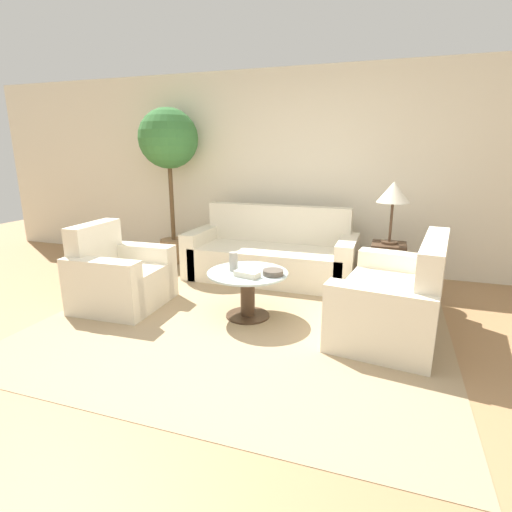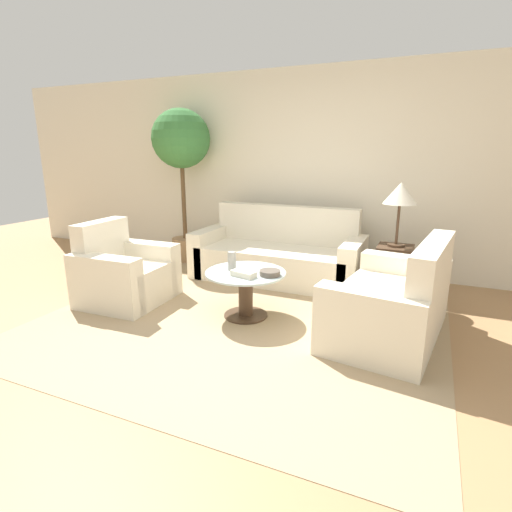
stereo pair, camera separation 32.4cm
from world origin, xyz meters
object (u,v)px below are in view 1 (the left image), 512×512
object	(u,v)px
sofa_main	(272,256)
armchair	(118,279)
bowl	(273,273)
coffee_table	(248,288)
book_stack	(247,274)
potted_plant	(169,149)
vase	(233,262)
table_lamp	(394,194)
loveseat	(399,302)

from	to	relation	value
sofa_main	armchair	xyz separation A→B (m)	(-1.25, -1.42, -0.00)
bowl	coffee_table	bearing A→B (deg)	176.14
bowl	book_stack	distance (m)	0.25
coffee_table	potted_plant	size ratio (longest dim) A/B	0.36
vase	sofa_main	bearing A→B (deg)	89.87
sofa_main	book_stack	size ratio (longest dim) A/B	8.33
coffee_table	bowl	bearing A→B (deg)	-3.86
sofa_main	armchair	world-z (taller)	sofa_main
vase	book_stack	distance (m)	0.24
table_lamp	book_stack	bearing A→B (deg)	-133.54
sofa_main	bowl	world-z (taller)	sofa_main
table_lamp	potted_plant	world-z (taller)	potted_plant
bowl	vase	bearing A→B (deg)	178.67
armchair	vase	size ratio (longest dim) A/B	4.91
armchair	book_stack	distance (m)	1.45
book_stack	sofa_main	bearing A→B (deg)	110.74
vase	bowl	world-z (taller)	vase
sofa_main	loveseat	world-z (taller)	sofa_main
sofa_main	table_lamp	xyz separation A→B (m)	(1.39, -0.17, 0.84)
bowl	armchair	bearing A→B (deg)	-176.03
armchair	table_lamp	bearing A→B (deg)	-66.64
sofa_main	table_lamp	world-z (taller)	table_lamp
bowl	sofa_main	bearing A→B (deg)	106.73
book_stack	potted_plant	bearing A→B (deg)	149.31
loveseat	coffee_table	size ratio (longest dim) A/B	1.93
potted_plant	vase	size ratio (longest dim) A/B	11.69
armchair	table_lamp	size ratio (longest dim) A/B	1.33
armchair	vase	bearing A→B (deg)	-86.38
vase	armchair	bearing A→B (deg)	-174.35
sofa_main	vase	bearing A→B (deg)	-90.13
potted_plant	bowl	bearing A→B (deg)	-38.64
bowl	book_stack	bearing A→B (deg)	-148.12
sofa_main	coffee_table	xyz separation A→B (m)	(0.14, -1.29, 0.01)
loveseat	coffee_table	world-z (taller)	loveseat
bowl	table_lamp	bearing A→B (deg)	48.80
coffee_table	loveseat	bearing A→B (deg)	5.25
table_lamp	coffee_table	bearing A→B (deg)	-138.19
loveseat	bowl	xyz separation A→B (m)	(-1.12, -0.14, 0.20)
sofa_main	potted_plant	size ratio (longest dim) A/B	0.97
sofa_main	book_stack	world-z (taller)	sofa_main
sofa_main	book_stack	distance (m)	1.47
potted_plant	book_stack	distance (m)	2.67
coffee_table	vase	world-z (taller)	vase
armchair	potted_plant	bearing A→B (deg)	8.52
table_lamp	book_stack	distance (m)	1.86
sofa_main	potted_plant	bearing A→B (deg)	170.78
armchair	coffee_table	bearing A→B (deg)	-86.61
armchair	loveseat	world-z (taller)	loveseat
vase	book_stack	bearing A→B (deg)	-36.40
loveseat	bowl	world-z (taller)	loveseat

